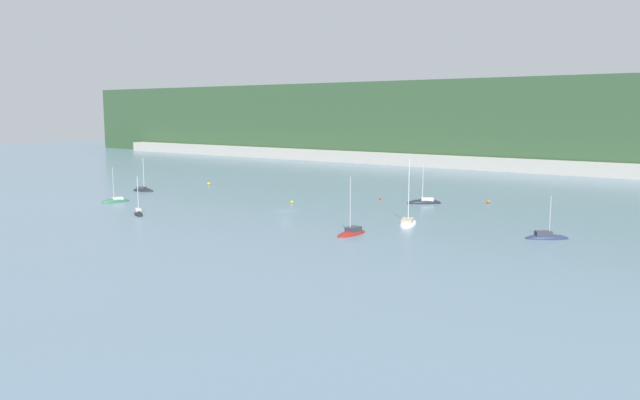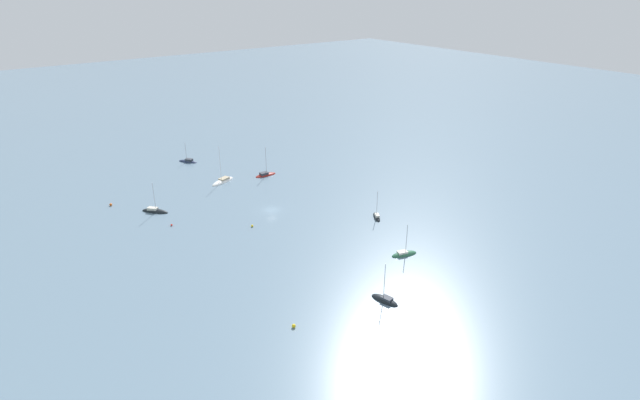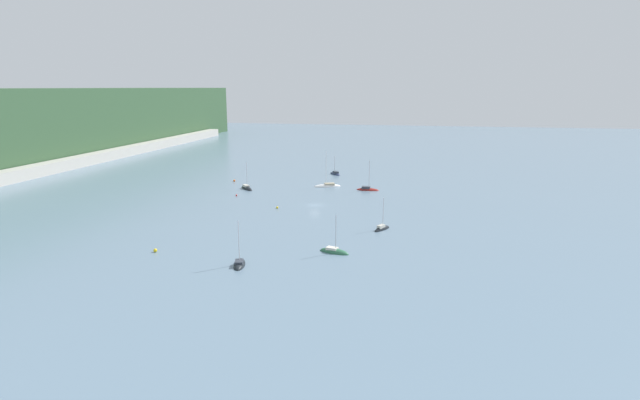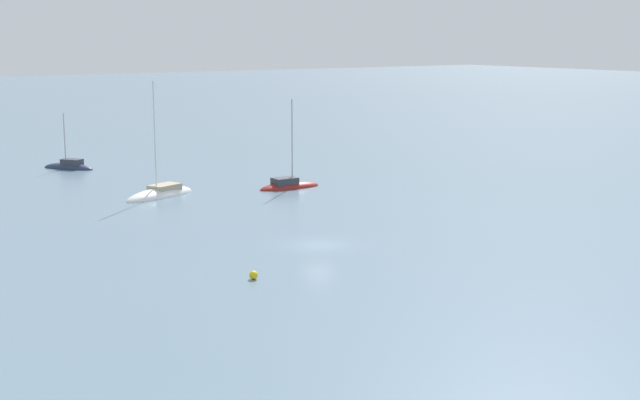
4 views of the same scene
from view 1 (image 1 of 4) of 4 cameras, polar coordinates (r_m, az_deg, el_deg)
name	(u,v)px [view 1 (image 1 of 4)]	position (r m, az deg, el deg)	size (l,w,h in m)	color
ground_plane	(286,211)	(124.39, -3.16, -1.04)	(600.00, 600.00, 0.00)	slate
hillside_ridge	(522,123)	(249.40, 17.95, 6.75)	(435.46, 59.53, 31.09)	#335133
shore_town_strip	(488,164)	(218.71, 15.08, 3.20)	(370.14, 6.00, 4.20)	#B7B2A8
sailboat_0	(116,202)	(144.04, -18.18, -0.15)	(3.70, 6.51, 8.50)	#2D6647
sailboat_1	(143,191)	(161.66, -15.87, 0.81)	(6.29, 3.41, 9.12)	black
sailboat_2	(352,233)	(101.26, 2.91, -3.08)	(2.69, 7.16, 10.08)	maroon
sailboat_3	(138,214)	(125.08, -16.26, -1.25)	(5.44, 3.97, 8.23)	black
sailboat_4	(424,203)	(136.61, 9.51, -0.27)	(7.01, 6.43, 9.45)	black
sailboat_5	(546,238)	(103.88, 19.99, -3.28)	(6.73, 5.63, 7.48)	#232D4C
sailboat_6	(408,224)	(111.08, 8.03, -2.16)	(5.74, 9.20, 12.47)	white
mooring_buoy_0	(488,202)	(139.87, 15.14, -0.14)	(0.73, 0.73, 0.73)	orange
mooring_buoy_1	(209,184)	(171.07, -10.15, 1.47)	(0.72, 0.72, 0.72)	yellow
mooring_buoy_2	(292,202)	(134.87, -2.61, -0.19)	(0.59, 0.59, 0.59)	yellow
mooring_buoy_3	(380,199)	(141.09, 5.54, 0.13)	(0.51, 0.51, 0.51)	red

